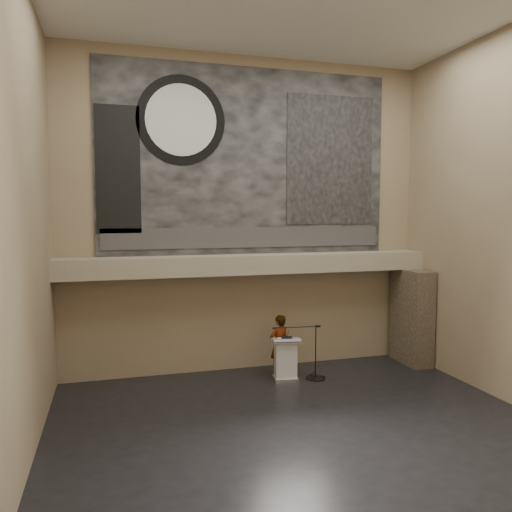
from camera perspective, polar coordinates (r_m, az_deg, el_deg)
name	(u,v)px	position (r m, az deg, el deg)	size (l,w,h in m)	color
floor	(300,425)	(10.75, 5.01, -18.70)	(10.00, 10.00, 0.00)	black
wall_back	(248,215)	(13.66, -0.94, 4.67)	(10.00, 0.02, 8.50)	#887156
wall_front	(423,218)	(6.30, 18.58, 4.19)	(10.00, 0.02, 8.50)	#887156
wall_left	(24,216)	(9.29, -24.97, 4.12)	(0.02, 8.00, 8.50)	#887156
wall_right	(510,216)	(12.57, 27.00, 4.12)	(0.02, 8.00, 8.50)	#887156
soffit	(252,264)	(13.35, -0.48, -0.93)	(10.00, 0.80, 0.50)	gray
sprinkler_left	(193,277)	(12.99, -7.23, -2.37)	(0.04, 0.04, 0.06)	#B2893D
sprinkler_right	(318,272)	(13.96, 7.11, -1.87)	(0.04, 0.04, 0.06)	#B2893D
banner	(248,162)	(13.71, -0.91, 10.74)	(8.00, 0.05, 5.00)	black
banner_text_strip	(249,237)	(13.61, -0.86, 2.14)	(7.76, 0.02, 0.55)	#2E2E2E
banner_clock_rim	(181,120)	(13.45, -8.56, 15.10)	(2.30, 2.30, 0.02)	black
banner_clock_face	(181,120)	(13.43, -8.54, 15.12)	(1.84, 1.84, 0.02)	silver
banner_building_print	(330,160)	(14.49, 8.49, 10.76)	(2.60, 0.02, 3.60)	black
banner_brick_print	(118,170)	(13.16, -15.50, 9.50)	(1.10, 0.02, 3.20)	black
stone_pier	(412,316)	(15.12, 17.35, -6.60)	(0.60, 1.40, 2.70)	#3D3225
lectern	(286,359)	(13.17, 3.40, -11.67)	(0.76, 0.60, 1.13)	silver
binder	(287,338)	(13.00, 3.53, -9.30)	(0.27, 0.22, 0.04)	black
papers	(283,339)	(12.96, 3.11, -9.41)	(0.20, 0.28, 0.01)	white
speaker_person	(279,345)	(13.43, 2.67, -10.16)	(0.60, 0.39, 1.63)	silver
mic_stand	(314,371)	(13.44, 6.65, -12.90)	(1.40, 0.52, 1.42)	black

